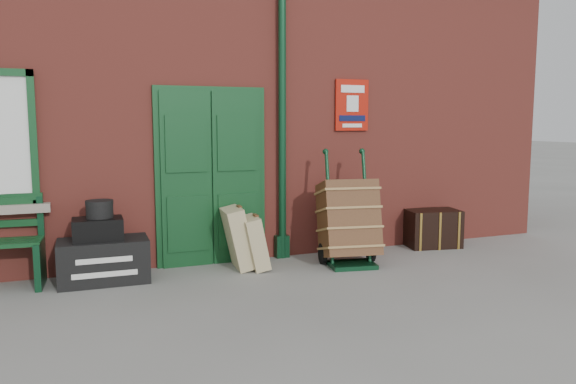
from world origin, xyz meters
TOP-DOWN VIEW (x-y plane):
  - ground at (0.00, 0.00)m, footprint 80.00×80.00m
  - station_building at (-0.00, 3.49)m, footprint 10.30×4.30m
  - houdini_trunk at (-1.66, 1.09)m, footprint 1.00×0.57m
  - strongbox at (-1.71, 1.09)m, footprint 0.55×0.41m
  - hatbox at (-1.68, 1.12)m, footprint 0.30×0.30m
  - suitcase_back at (-0.06, 1.11)m, footprint 0.41×0.56m
  - suitcase_front at (0.12, 1.01)m, footprint 0.36×0.51m
  - porter_trolley at (1.32, 0.80)m, footprint 0.82×0.87m
  - dark_trunk at (2.94, 1.25)m, footprint 0.83×0.62m

SIDE VIEW (x-z plane):
  - ground at x=0.00m, z-range 0.00..0.00m
  - houdini_trunk at x=-1.66m, z-range 0.00..0.50m
  - dark_trunk at x=2.94m, z-range 0.00..0.54m
  - suitcase_front at x=0.12m, z-range 0.00..0.67m
  - suitcase_back at x=-0.06m, z-range 0.00..0.78m
  - porter_trolley at x=1.32m, z-range -0.16..1.28m
  - strongbox at x=-1.71m, z-range 0.50..0.74m
  - hatbox at x=-1.68m, z-range 0.74..0.94m
  - station_building at x=0.00m, z-range -0.02..4.34m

